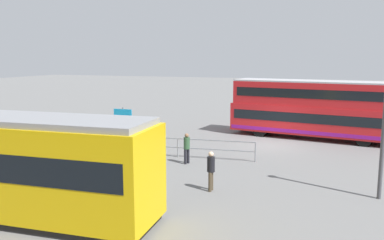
{
  "coord_description": "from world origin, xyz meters",
  "views": [
    {
      "loc": [
        -3.87,
        25.13,
        5.49
      ],
      "look_at": [
        3.66,
        4.28,
        2.02
      ],
      "focal_mm": 37.85,
      "sensor_mm": 36.0,
      "label": 1
    }
  ],
  "objects": [
    {
      "name": "ground_plane",
      "position": [
        0.0,
        0.0,
        0.0
      ],
      "size": [
        160.0,
        160.0,
        0.0
      ],
      "primitive_type": "plane",
      "color": "slate"
    },
    {
      "name": "pedestrian_railing",
      "position": [
        4.27,
        4.91,
        0.74
      ],
      "size": [
        8.53,
        0.95,
        1.08
      ],
      "color": "gray",
      "rests_on": "ground"
    },
    {
      "name": "pedestrian_near_railing",
      "position": [
        3.33,
        6.01,
        0.92
      ],
      "size": [
        0.42,
        0.42,
        1.6
      ],
      "color": "black",
      "rests_on": "ground"
    },
    {
      "name": "info_sign",
      "position": [
        8.04,
        4.23,
        1.77
      ],
      "size": [
        1.18,
        0.12,
        2.54
      ],
      "color": "slate",
      "rests_on": "ground"
    },
    {
      "name": "double_decker_bus",
      "position": [
        -2.58,
        -3.12,
        2.02
      ],
      "size": [
        11.7,
        4.22,
        3.92
      ],
      "color": "red",
      "rests_on": "ground"
    },
    {
      "name": "pedestrian_crossing",
      "position": [
        0.87,
        9.72,
        0.96
      ],
      "size": [
        0.32,
        0.36,
        1.67
      ],
      "color": "#4C3F2D",
      "rests_on": "ground"
    }
  ]
}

